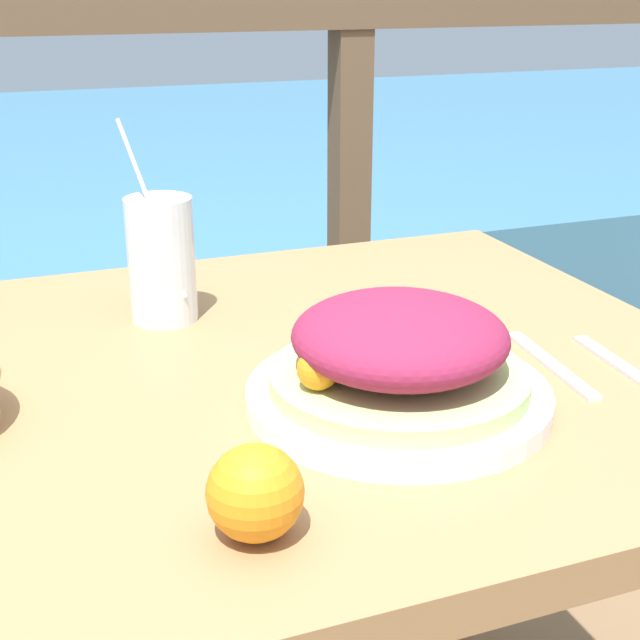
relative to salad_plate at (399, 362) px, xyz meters
name	(u,v)px	position (x,y,z in m)	size (l,w,h in m)	color
patio_table	(254,456)	(-0.11, 0.13, -0.15)	(1.03, 0.82, 0.75)	#997047
railing_fence	(124,170)	(-0.11, 0.96, 0.01)	(2.80, 0.08, 1.14)	brown
sea_backdrop	(46,193)	(-0.11, 3.46, -0.57)	(12.00, 4.00, 0.45)	teal
salad_plate	(399,362)	(0.00, 0.00, 0.00)	(0.30, 0.30, 0.11)	white
drink_glass	(161,260)	(-0.17, 0.32, 0.03)	(0.08, 0.08, 0.24)	silver
fork	(551,364)	(0.20, 0.03, -0.04)	(0.03, 0.18, 0.00)	silver
knife	(624,368)	(0.26, -0.01, -0.04)	(0.03, 0.18, 0.00)	silver
orange_near_basket	(255,493)	(-0.19, -0.16, -0.01)	(0.07, 0.07, 0.07)	orange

